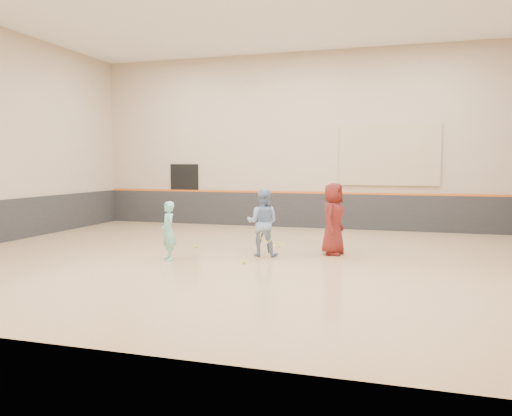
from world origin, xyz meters
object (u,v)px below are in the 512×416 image
(young_man, at_px, (333,219))
(spare_racket, at_px, (279,243))
(girl, at_px, (168,231))
(instructor, at_px, (263,223))

(young_man, relative_size, spare_racket, 2.52)
(girl, xyz_separation_m, young_man, (3.50, 1.82, 0.20))
(girl, height_order, instructor, instructor)
(girl, height_order, spare_racket, girl)
(spare_racket, bearing_deg, young_man, -32.24)
(girl, xyz_separation_m, spare_racket, (1.90, 2.84, -0.63))
(girl, xyz_separation_m, instructor, (1.90, 1.17, 0.12))
(spare_racket, bearing_deg, girl, -123.76)
(girl, distance_m, instructor, 2.24)
(instructor, xyz_separation_m, young_man, (1.60, 0.65, 0.07))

